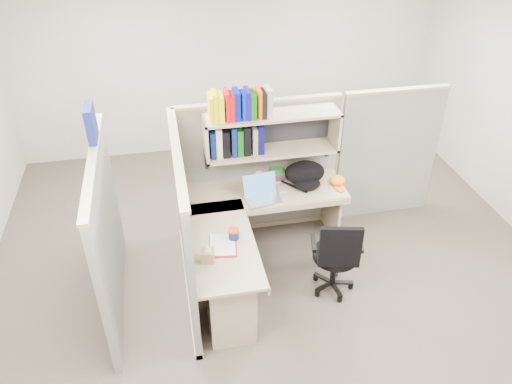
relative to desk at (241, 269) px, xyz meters
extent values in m
plane|color=#363029|center=(0.41, 0.29, -0.44)|extent=(6.00, 6.00, 0.00)
plane|color=#ACA69B|center=(0.41, 3.29, 0.91)|extent=(6.00, 0.00, 6.00)
plane|color=white|center=(0.41, 0.29, 2.26)|extent=(6.00, 6.00, 0.00)
cube|color=slate|center=(0.41, 1.19, 0.36)|extent=(1.80, 0.06, 1.60)
cube|color=tan|center=(0.41, 1.19, 1.18)|extent=(1.80, 0.08, 0.03)
cube|color=slate|center=(-0.49, 0.29, 0.36)|extent=(0.06, 1.80, 1.60)
cube|color=tan|center=(-0.49, 0.29, 1.18)|extent=(0.08, 1.80, 0.03)
cube|color=slate|center=(-1.19, 0.29, 0.36)|extent=(0.06, 1.80, 1.60)
cube|color=slate|center=(1.96, 1.19, 0.36)|extent=(1.20, 0.06, 1.60)
cube|color=navy|center=(-1.19, 0.64, 1.35)|extent=(0.07, 0.27, 0.32)
cube|color=white|center=(-0.46, 0.44, 0.76)|extent=(0.00, 0.21, 0.28)
cube|color=gray|center=(0.51, 0.99, 1.11)|extent=(1.40, 0.34, 0.03)
cube|color=gray|center=(0.51, 0.99, 0.70)|extent=(1.40, 0.34, 0.03)
cube|color=gray|center=(-0.18, 0.99, 0.90)|extent=(0.03, 0.34, 0.44)
cube|color=gray|center=(1.19, 0.99, 0.90)|extent=(0.03, 0.34, 0.44)
cube|color=black|center=(0.51, 1.15, 0.90)|extent=(1.38, 0.01, 0.41)
cube|color=yellow|center=(-0.11, 0.97, 1.25)|extent=(0.03, 0.20, 0.26)
cube|color=#DFE704|center=(-0.07, 0.97, 1.27)|extent=(0.05, 0.20, 0.29)
cube|color=#F6FC05|center=(-0.02, 0.97, 1.25)|extent=(0.06, 0.20, 0.26)
cube|color=red|center=(0.05, 0.97, 1.27)|extent=(0.04, 0.20, 0.29)
cube|color=#BB0F07|center=(0.09, 0.97, 1.25)|extent=(0.05, 0.20, 0.26)
cube|color=#05109C|center=(0.14, 0.97, 1.27)|extent=(0.06, 0.20, 0.29)
cube|color=#0526A2|center=(0.21, 0.97, 1.25)|extent=(0.04, 0.20, 0.26)
cube|color=#1405A2|center=(0.25, 0.97, 1.27)|extent=(0.04, 0.20, 0.29)
cube|color=#0C6407|center=(0.30, 0.97, 1.25)|extent=(0.06, 0.20, 0.26)
cube|color=#DE5B05|center=(0.36, 0.97, 1.27)|extent=(0.04, 0.20, 0.29)
cube|color=black|center=(0.41, 0.97, 1.25)|extent=(0.05, 0.20, 0.26)
cube|color=tan|center=(0.46, 0.97, 1.27)|extent=(0.06, 0.20, 0.29)
cube|color=#07174D|center=(-0.11, 1.01, 0.86)|extent=(0.05, 0.24, 0.29)
cube|color=beige|center=(-0.05, 1.01, 0.87)|extent=(0.06, 0.24, 0.32)
cube|color=black|center=(0.02, 1.01, 0.86)|extent=(0.07, 0.24, 0.29)
cube|color=#081951|center=(0.10, 1.01, 0.87)|extent=(0.05, 0.24, 0.32)
cube|color=#0B4D12|center=(0.17, 1.01, 0.86)|extent=(0.06, 0.24, 0.29)
cube|color=black|center=(0.24, 1.01, 0.87)|extent=(0.07, 0.24, 0.32)
cube|color=gray|center=(0.32, 1.01, 0.86)|extent=(0.05, 0.24, 0.29)
cube|color=#070749|center=(0.38, 1.01, 0.87)|extent=(0.06, 0.24, 0.32)
cube|color=gray|center=(0.41, 0.86, 0.28)|extent=(1.74, 0.60, 0.03)
cube|color=gray|center=(-0.16, 0.09, 0.28)|extent=(0.60, 1.34, 0.03)
cube|color=gray|center=(0.41, 0.56, 0.24)|extent=(1.74, 0.02, 0.07)
cube|color=gray|center=(0.14, 0.09, 0.24)|extent=(0.02, 1.34, 0.07)
cube|color=gray|center=(-0.16, -0.26, -0.10)|extent=(0.40, 0.55, 0.68)
cube|color=tan|center=(0.05, -0.26, 0.10)|extent=(0.02, 0.50, 0.16)
cube|color=tan|center=(0.05, -0.26, -0.08)|extent=(0.02, 0.50, 0.16)
cube|color=tan|center=(0.05, -0.26, -0.30)|extent=(0.02, 0.50, 0.22)
cube|color=#B2B2B7|center=(0.06, -0.26, 0.10)|extent=(0.01, 0.12, 0.01)
cube|color=gray|center=(1.21, 0.89, -0.09)|extent=(0.03, 0.55, 0.70)
cylinder|color=navy|center=(-0.05, 0.12, 0.34)|extent=(0.10, 0.10, 0.09)
cylinder|color=red|center=(-0.05, 0.12, 0.39)|extent=(0.11, 0.11, 0.02)
ellipsoid|color=#93A9D0|center=(0.59, 0.76, 0.31)|extent=(0.09, 0.06, 0.03)
cylinder|color=silver|center=(0.39, 1.04, 0.35)|extent=(0.10, 0.10, 0.11)
cylinder|color=black|center=(0.94, 0.00, 0.02)|extent=(0.45, 0.45, 0.07)
cube|color=black|center=(0.89, -0.20, 0.28)|extent=(0.39, 0.13, 0.45)
cylinder|color=black|center=(0.94, 0.00, -0.17)|extent=(0.06, 0.06, 0.39)
cylinder|color=black|center=(0.94, 0.00, -0.39)|extent=(0.43, 0.43, 0.10)
cube|color=black|center=(0.72, 0.05, 0.17)|extent=(0.09, 0.26, 0.04)
cube|color=black|center=(1.16, -0.05, 0.17)|extent=(0.09, 0.26, 0.04)
camera|label=1|loc=(-0.57, -3.49, 3.27)|focal=35.00mm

